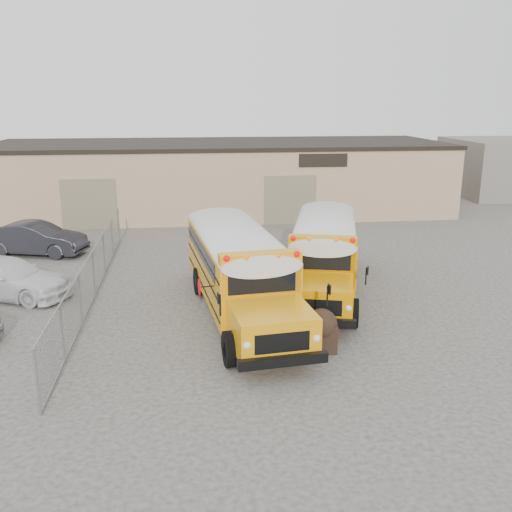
{
  "coord_description": "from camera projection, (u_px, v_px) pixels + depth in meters",
  "views": [
    {
      "loc": [
        -2.22,
        -19.04,
        7.57
      ],
      "look_at": [
        0.36,
        2.23,
        1.6
      ],
      "focal_mm": 40.0,
      "sensor_mm": 36.0,
      "label": 1
    }
  ],
  "objects": [
    {
      "name": "chainlink_fence",
      "position": [
        94.0,
        273.0,
        22.43
      ],
      "size": [
        0.07,
        18.07,
        1.81
      ],
      "color": "gray",
      "rests_on": "ground"
    },
    {
      "name": "car_white",
      "position": [
        7.0,
        278.0,
        22.3
      ],
      "size": [
        5.64,
        3.93,
        1.52
      ],
      "primitive_type": "imported",
      "rotation": [
        0.0,
        0.0,
        1.19
      ],
      "color": "silver",
      "rests_on": "ground"
    },
    {
      "name": "school_bus_right",
      "position": [
        327.0,
        218.0,
        28.85
      ],
      "size": [
        4.9,
        10.22,
        2.91
      ],
      "color": "orange",
      "rests_on": "ground"
    },
    {
      "name": "tarp_bundle",
      "position": [
        321.0,
        329.0,
        17.53
      ],
      "size": [
        0.99,
        0.99,
        1.35
      ],
      "color": "black",
      "rests_on": "ground"
    },
    {
      "name": "warehouse",
      "position": [
        220.0,
        176.0,
        38.98
      ],
      "size": [
        30.2,
        10.2,
        4.67
      ],
      "color": "tan",
      "rests_on": "ground"
    },
    {
      "name": "car_dark",
      "position": [
        36.0,
        239.0,
        28.25
      ],
      "size": [
        5.22,
        3.0,
        1.63
      ],
      "primitive_type": "imported",
      "rotation": [
        0.0,
        0.0,
        1.3
      ],
      "color": "black",
      "rests_on": "ground"
    },
    {
      "name": "ground",
      "position": [
        254.0,
        316.0,
        20.5
      ],
      "size": [
        120.0,
        120.0,
        0.0
      ],
      "primitive_type": "plane",
      "color": "#3F3C3A",
      "rests_on": "ground"
    },
    {
      "name": "school_bus_left",
      "position": [
        212.0,
        227.0,
        26.49
      ],
      "size": [
        3.74,
        10.73,
        3.08
      ],
      "color": "orange",
      "rests_on": "ground"
    }
  ]
}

